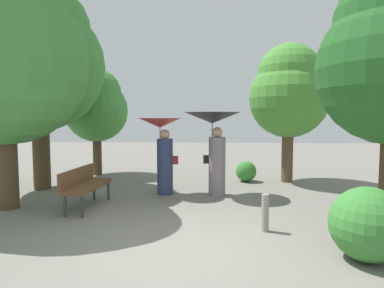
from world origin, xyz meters
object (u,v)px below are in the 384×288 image
(tree_near_left, at_px, (96,105))
(tree_mid_left, at_px, (2,48))
(person_right, at_px, (214,134))
(tree_mid_right, at_px, (289,91))
(person_left, at_px, (162,142))
(park_bench, at_px, (85,184))
(path_marker_post, at_px, (265,213))
(tree_far_back, at_px, (38,55))

(tree_near_left, height_order, tree_mid_left, tree_mid_left)
(person_right, xyz_separation_m, tree_mid_right, (2.17, 1.78, 1.15))
(tree_near_left, bearing_deg, person_left, -45.41)
(park_bench, height_order, tree_near_left, tree_near_left)
(park_bench, distance_m, tree_mid_right, 6.14)
(tree_mid_left, height_order, path_marker_post, tree_mid_left)
(person_left, xyz_separation_m, tree_mid_right, (3.43, 1.72, 1.36))
(person_left, height_order, tree_mid_left, tree_mid_left)
(tree_near_left, xyz_separation_m, path_marker_post, (4.63, -5.15, -1.98))
(person_left, bearing_deg, park_bench, 136.03)
(tree_far_back, bearing_deg, tree_near_left, 71.89)
(person_left, distance_m, tree_mid_left, 3.89)
(tree_mid_left, distance_m, tree_far_back, 1.89)
(tree_mid_right, relative_size, path_marker_post, 6.42)
(person_right, xyz_separation_m, park_bench, (-2.70, -1.29, -0.99))
(person_right, bearing_deg, tree_mid_right, -47.65)
(person_left, xyz_separation_m, person_right, (1.26, -0.06, 0.21))
(person_right, relative_size, tree_far_back, 0.37)
(tree_near_left, bearing_deg, person_right, -34.77)
(tree_near_left, bearing_deg, path_marker_post, -48.06)
(park_bench, relative_size, path_marker_post, 2.44)
(park_bench, bearing_deg, person_left, -43.79)
(tree_near_left, height_order, path_marker_post, tree_near_left)
(tree_mid_right, bearing_deg, tree_mid_left, -153.63)
(person_right, height_order, tree_mid_left, tree_mid_left)
(tree_far_back, bearing_deg, tree_mid_left, -82.02)
(tree_mid_left, bearing_deg, tree_mid_right, 26.37)
(tree_far_back, distance_m, path_marker_post, 6.89)
(person_left, bearing_deg, person_right, -89.59)
(park_bench, bearing_deg, person_right, -61.31)
(person_left, relative_size, path_marker_post, 3.00)
(park_bench, relative_size, tree_mid_right, 0.38)
(park_bench, distance_m, tree_far_back, 3.90)
(tree_mid_left, bearing_deg, path_marker_post, -12.16)
(tree_near_left, xyz_separation_m, tree_mid_left, (-0.46, -4.06, 0.98))
(tree_near_left, height_order, tree_mid_right, tree_mid_right)
(park_bench, xyz_separation_m, path_marker_post, (3.53, -1.23, -0.20))
(person_left, bearing_deg, tree_mid_left, 119.15)
(tree_far_back, bearing_deg, path_marker_post, -28.89)
(person_right, bearing_deg, park_bench, 118.51)
(person_left, distance_m, tree_near_left, 3.76)
(park_bench, bearing_deg, tree_mid_left, 97.94)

